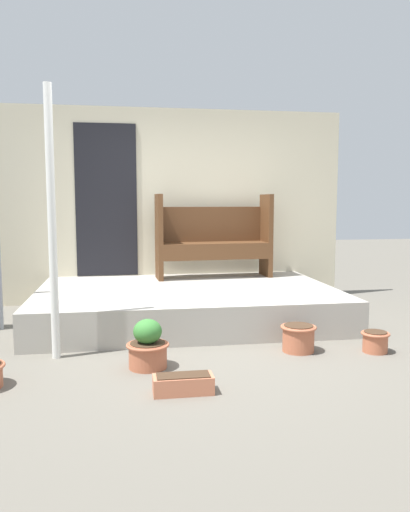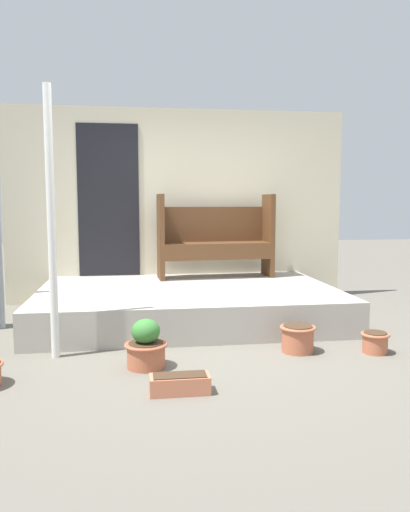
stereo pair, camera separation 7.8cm
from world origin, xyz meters
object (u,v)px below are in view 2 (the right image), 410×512
(flower_pot_middle, at_px, (146,346))
(bench, at_px, (215,236))
(planter_box_rect, at_px, (180,384))
(flower_pot_far_right, at_px, (375,341))
(flower_pot_right, at_px, (298,337))
(support_post, at_px, (51,224))

(flower_pot_middle, bearing_deg, bench, 67.94)
(flower_pot_middle, height_order, planter_box_rect, flower_pot_middle)
(planter_box_rect, bearing_deg, bench, 75.97)
(flower_pot_far_right, height_order, planter_box_rect, flower_pot_far_right)
(bench, xyz_separation_m, flower_pot_far_right, (1.10, -2.30, -0.81))
(bench, height_order, flower_pot_right, bench)
(flower_pot_far_right, xyz_separation_m, planter_box_rect, (-1.85, -0.70, -0.04))
(flower_pot_right, distance_m, planter_box_rect, 1.43)
(bench, relative_size, flower_pot_middle, 3.71)
(flower_pot_middle, height_order, flower_pot_right, flower_pot_middle)
(support_post, distance_m, flower_pot_far_right, 3.07)
(support_post, height_order, flower_pot_right, support_post)
(flower_pot_middle, distance_m, flower_pot_right, 1.40)
(flower_pot_far_right, relative_size, planter_box_rect, 0.60)
(planter_box_rect, bearing_deg, support_post, 135.72)
(bench, distance_m, flower_pot_far_right, 2.67)
(flower_pot_right, xyz_separation_m, planter_box_rect, (-1.16, -0.83, -0.07))
(support_post, distance_m, planter_box_rect, 1.80)
(flower_pot_far_right, bearing_deg, planter_box_rect, -159.31)
(flower_pot_right, bearing_deg, flower_pot_far_right, -10.87)
(support_post, height_order, planter_box_rect, support_post)
(flower_pot_right, relative_size, planter_box_rect, 0.76)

